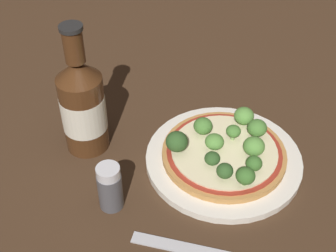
{
  "coord_description": "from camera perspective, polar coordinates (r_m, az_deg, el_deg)",
  "views": [
    {
      "loc": [
        -0.5,
        -0.23,
        0.53
      ],
      "look_at": [
        -0.05,
        0.07,
        0.06
      ],
      "focal_mm": 50.0,
      "sensor_mm": 36.0,
      "label": 1
    }
  ],
  "objects": [
    {
      "name": "broccoli_floret_7",
      "position": [
        0.7,
        5.42,
        -3.97
      ],
      "size": [
        0.02,
        0.02,
        0.02
      ],
      "color": "#7A9E5B",
      "rests_on": "pizza"
    },
    {
      "name": "pepper_shaker",
      "position": [
        0.67,
        -7.09,
        -7.42
      ],
      "size": [
        0.04,
        0.04,
        0.08
      ],
      "color": "#4C4C51",
      "rests_on": "ground_plane"
    },
    {
      "name": "beer_bottle",
      "position": [
        0.73,
        -10.37,
        2.56
      ],
      "size": [
        0.07,
        0.07,
        0.22
      ],
      "color": "#472814",
      "rests_on": "ground_plane"
    },
    {
      "name": "ground_plane",
      "position": [
        0.77,
        6.29,
        -3.2
      ],
      "size": [
        3.0,
        3.0,
        0.0
      ],
      "primitive_type": "plane",
      "color": "#3D2819"
    },
    {
      "name": "broccoli_floret_3",
      "position": [
        0.72,
        5.9,
        -2.02
      ],
      "size": [
        0.03,
        0.03,
        0.03
      ],
      "color": "#7A9E5B",
      "rests_on": "pizza"
    },
    {
      "name": "broccoli_floret_4",
      "position": [
        0.75,
        4.22,
        -0.07
      ],
      "size": [
        0.03,
        0.03,
        0.03
      ],
      "color": "#7A9E5B",
      "rests_on": "pizza"
    },
    {
      "name": "fork",
      "position": [
        0.64,
        3.39,
        -14.87
      ],
      "size": [
        0.07,
        0.17,
        0.0
      ],
      "rotation": [
        0.0,
        0.0,
        1.9
      ],
      "color": "#B2B2B7",
      "rests_on": "ground_plane"
    },
    {
      "name": "broccoli_floret_1",
      "position": [
        0.78,
        9.25,
        1.23
      ],
      "size": [
        0.03,
        0.03,
        0.03
      ],
      "color": "#7A9E5B",
      "rests_on": "pizza"
    },
    {
      "name": "broccoli_floret_10",
      "position": [
        0.68,
        6.93,
        -5.47
      ],
      "size": [
        0.02,
        0.02,
        0.03
      ],
      "color": "#7A9E5B",
      "rests_on": "pizza"
    },
    {
      "name": "broccoli_floret_8",
      "position": [
        0.68,
        9.43,
        -6.02
      ],
      "size": [
        0.03,
        0.03,
        0.03
      ],
      "color": "#7A9E5B",
      "rests_on": "pizza"
    },
    {
      "name": "broccoli_floret_9",
      "position": [
        0.7,
        10.45,
        -4.52
      ],
      "size": [
        0.02,
        0.02,
        0.02
      ],
      "color": "#7A9E5B",
      "rests_on": "pizza"
    },
    {
      "name": "broccoli_floret_2",
      "position": [
        0.72,
        10.4,
        -2.49
      ],
      "size": [
        0.03,
        0.03,
        0.03
      ],
      "color": "#7A9E5B",
      "rests_on": "pizza"
    },
    {
      "name": "broccoli_floret_6",
      "position": [
        0.75,
        10.81,
        -0.23
      ],
      "size": [
        0.03,
        0.03,
        0.03
      ],
      "color": "#7A9E5B",
      "rests_on": "pizza"
    },
    {
      "name": "pizza",
      "position": [
        0.74,
        6.84,
        -3.28
      ],
      "size": [
        0.2,
        0.2,
        0.01
      ],
      "color": "#B77F42",
      "rests_on": "plate"
    },
    {
      "name": "broccoli_floret_5",
      "position": [
        0.74,
        7.98,
        -0.65
      ],
      "size": [
        0.02,
        0.02,
        0.03
      ],
      "color": "#7A9E5B",
      "rests_on": "pizza"
    },
    {
      "name": "broccoli_floret_0",
      "position": [
        0.72,
        1.07,
        -1.92
      ],
      "size": [
        0.03,
        0.03,
        0.04
      ],
      "color": "#7A9E5B",
      "rests_on": "pizza"
    },
    {
      "name": "plate",
      "position": [
        0.75,
        6.77,
        -4.02
      ],
      "size": [
        0.25,
        0.25,
        0.01
      ],
      "color": "silver",
      "rests_on": "ground_plane"
    }
  ]
}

